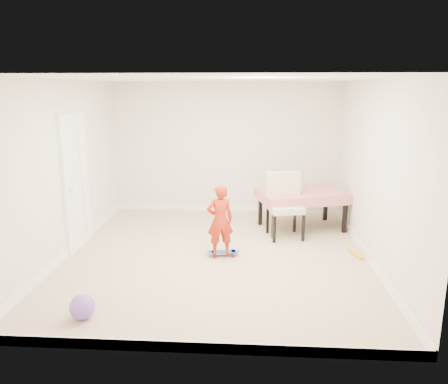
# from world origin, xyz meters

# --- Properties ---
(ground) EXTENTS (5.00, 5.00, 0.00)m
(ground) POSITION_xyz_m (0.00, 0.00, 0.00)
(ground) COLOR tan
(ground) RESTS_ON ground
(ceiling) EXTENTS (4.50, 5.00, 0.04)m
(ceiling) POSITION_xyz_m (0.00, 0.00, 2.58)
(ceiling) COLOR white
(ceiling) RESTS_ON wall_back
(wall_back) EXTENTS (4.50, 0.04, 2.60)m
(wall_back) POSITION_xyz_m (0.00, 2.48, 1.30)
(wall_back) COLOR silver
(wall_back) RESTS_ON ground
(wall_front) EXTENTS (4.50, 0.04, 2.60)m
(wall_front) POSITION_xyz_m (0.00, -2.48, 1.30)
(wall_front) COLOR silver
(wall_front) RESTS_ON ground
(wall_left) EXTENTS (0.04, 5.00, 2.60)m
(wall_left) POSITION_xyz_m (-2.23, 0.00, 1.30)
(wall_left) COLOR silver
(wall_left) RESTS_ON ground
(wall_right) EXTENTS (0.04, 5.00, 2.60)m
(wall_right) POSITION_xyz_m (2.23, 0.00, 1.30)
(wall_right) COLOR silver
(wall_right) RESTS_ON ground
(door) EXTENTS (0.11, 0.94, 2.11)m
(door) POSITION_xyz_m (-2.22, 0.30, 1.02)
(door) COLOR white
(door) RESTS_ON ground
(baseboard_back) EXTENTS (4.50, 0.02, 0.12)m
(baseboard_back) POSITION_xyz_m (0.00, 2.49, 0.06)
(baseboard_back) COLOR white
(baseboard_back) RESTS_ON ground
(baseboard_front) EXTENTS (4.50, 0.02, 0.12)m
(baseboard_front) POSITION_xyz_m (0.00, -2.49, 0.06)
(baseboard_front) COLOR white
(baseboard_front) RESTS_ON ground
(baseboard_left) EXTENTS (0.02, 5.00, 0.12)m
(baseboard_left) POSITION_xyz_m (-2.24, 0.00, 0.06)
(baseboard_left) COLOR white
(baseboard_left) RESTS_ON ground
(baseboard_right) EXTENTS (0.02, 5.00, 0.12)m
(baseboard_right) POSITION_xyz_m (2.24, 0.00, 0.06)
(baseboard_right) COLOR white
(baseboard_right) RESTS_ON ground
(dining_table) EXTENTS (1.70, 1.33, 0.70)m
(dining_table) POSITION_xyz_m (1.42, 1.42, 0.35)
(dining_table) COLOR red
(dining_table) RESTS_ON ground
(dining_chair) EXTENTS (0.71, 0.78, 1.09)m
(dining_chair) POSITION_xyz_m (1.09, 0.93, 0.55)
(dining_chair) COLOR white
(dining_chair) RESTS_ON ground
(skateboard) EXTENTS (0.52, 0.26, 0.07)m
(skateboard) POSITION_xyz_m (0.10, 0.01, 0.04)
(skateboard) COLOR blue
(skateboard) RESTS_ON ground
(child) EXTENTS (0.45, 0.35, 1.08)m
(child) POSITION_xyz_m (0.06, -0.03, 0.54)
(child) COLOR #B32911
(child) RESTS_ON ground
(balloon) EXTENTS (0.28, 0.28, 0.28)m
(balloon) POSITION_xyz_m (-1.32, -1.93, 0.14)
(balloon) COLOR #7650C0
(balloon) RESTS_ON ground
(foam_toy) EXTENTS (0.16, 0.40, 0.06)m
(foam_toy) POSITION_xyz_m (2.11, 0.14, 0.03)
(foam_toy) COLOR gold
(foam_toy) RESTS_ON ground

